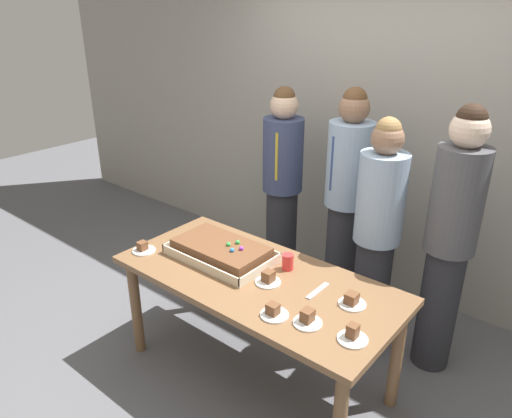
# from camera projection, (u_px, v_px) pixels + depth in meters

# --- Properties ---
(ground_plane) EXTENTS (12.00, 12.00, 0.00)m
(ground_plane) POSITION_uv_depth(u_px,v_px,m) (256.00, 374.00, 3.16)
(ground_plane) COLOR #5B5B60
(interior_back_panel) EXTENTS (8.00, 0.12, 3.00)m
(interior_back_panel) POSITION_uv_depth(u_px,v_px,m) (389.00, 107.00, 3.69)
(interior_back_panel) COLOR #9E998E
(interior_back_panel) RESTS_ON ground_plane
(party_table) EXTENTS (1.73, 0.81, 0.75)m
(party_table) POSITION_uv_depth(u_px,v_px,m) (256.00, 289.00, 2.90)
(party_table) COLOR brown
(party_table) RESTS_ON ground_plane
(sheet_cake) EXTENTS (0.66, 0.40, 0.12)m
(sheet_cake) POSITION_uv_depth(u_px,v_px,m) (221.00, 251.00, 3.05)
(sheet_cake) COLOR beige
(sheet_cake) RESTS_ON party_table
(plated_slice_near_left) EXTENTS (0.15, 0.15, 0.08)m
(plated_slice_near_left) POSITION_uv_depth(u_px,v_px,m) (308.00, 319.00, 2.43)
(plated_slice_near_left) COLOR white
(plated_slice_near_left) RESTS_ON party_table
(plated_slice_near_right) EXTENTS (0.15, 0.15, 0.07)m
(plated_slice_near_right) POSITION_uv_depth(u_px,v_px,m) (352.00, 301.00, 2.58)
(plated_slice_near_right) COLOR white
(plated_slice_near_right) RESTS_ON party_table
(plated_slice_far_left) EXTENTS (0.15, 0.15, 0.07)m
(plated_slice_far_left) POSITION_uv_depth(u_px,v_px,m) (274.00, 312.00, 2.49)
(plated_slice_far_left) COLOR white
(plated_slice_far_left) RESTS_ON party_table
(plated_slice_far_right) EXTENTS (0.15, 0.15, 0.08)m
(plated_slice_far_right) POSITION_uv_depth(u_px,v_px,m) (353.00, 335.00, 2.32)
(plated_slice_far_right) COLOR white
(plated_slice_far_right) RESTS_ON party_table
(plated_slice_center_front) EXTENTS (0.15, 0.15, 0.07)m
(plated_slice_center_front) POSITION_uv_depth(u_px,v_px,m) (143.00, 248.00, 3.14)
(plated_slice_center_front) COLOR white
(plated_slice_center_front) RESTS_ON party_table
(plated_slice_center_back) EXTENTS (0.15, 0.15, 0.07)m
(plated_slice_center_back) POSITION_uv_depth(u_px,v_px,m) (268.00, 279.00, 2.78)
(plated_slice_center_back) COLOR white
(plated_slice_center_back) RESTS_ON party_table
(drink_cup_nearest) EXTENTS (0.07, 0.07, 0.10)m
(drink_cup_nearest) POSITION_uv_depth(u_px,v_px,m) (288.00, 262.00, 2.92)
(drink_cup_nearest) COLOR red
(drink_cup_nearest) RESTS_ON party_table
(cake_server_utensil) EXTENTS (0.03, 0.20, 0.01)m
(cake_server_utensil) POSITION_uv_depth(u_px,v_px,m) (318.00, 291.00, 2.71)
(cake_server_utensil) COLOR silver
(cake_server_utensil) RESTS_ON party_table
(person_serving_front) EXTENTS (0.32, 0.32, 1.66)m
(person_serving_front) POSITION_uv_depth(u_px,v_px,m) (282.00, 184.00, 3.92)
(person_serving_front) COLOR #28282D
(person_serving_front) RESTS_ON ground_plane
(person_green_shirt_behind) EXTENTS (0.31, 0.31, 1.62)m
(person_green_shirt_behind) POSITION_uv_depth(u_px,v_px,m) (377.00, 234.00, 3.13)
(person_green_shirt_behind) COLOR #28282D
(person_green_shirt_behind) RESTS_ON ground_plane
(person_striped_tie_right) EXTENTS (0.33, 0.33, 1.72)m
(person_striped_tie_right) POSITION_uv_depth(u_px,v_px,m) (347.00, 200.00, 3.54)
(person_striped_tie_right) COLOR #28282D
(person_striped_tie_right) RESTS_ON ground_plane
(person_far_right_suit) EXTENTS (0.30, 0.30, 1.74)m
(person_far_right_suit) POSITION_uv_depth(u_px,v_px,m) (450.00, 238.00, 2.91)
(person_far_right_suit) COLOR #28282D
(person_far_right_suit) RESTS_ON ground_plane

